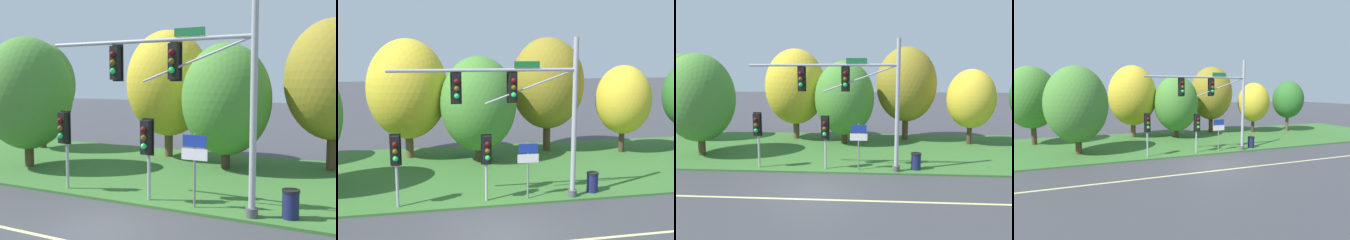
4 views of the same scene
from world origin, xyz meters
TOP-DOWN VIEW (x-y plane):
  - ground_plane at (0.00, 0.00)m, footprint 160.00×160.00m
  - lane_stripe at (0.00, -1.20)m, footprint 36.00×0.16m
  - grass_verge at (0.00, 8.25)m, footprint 48.00×11.50m
  - traffic_signal_mast at (1.69, 2.89)m, footprint 8.12×0.49m
  - pedestrian_signal_near_kerb at (0.01, 2.95)m, footprint 0.46×0.55m
  - pedestrian_signal_further_along at (-3.77, 2.94)m, footprint 0.46×0.55m
  - route_sign_post at (1.85, 3.02)m, footprint 0.95×0.08m
  - tree_nearest_road at (-12.30, 10.69)m, footprint 4.33×4.33m
  - tree_left_of_mast at (-8.46, 5.68)m, footprint 4.52×4.52m
  - tree_behind_signpost at (-3.47, 11.55)m, footprint 4.82×4.82m
  - tree_mid_verge at (0.60, 9.83)m, footprint 4.44×4.44m
  - tree_tall_centre at (5.36, 11.75)m, footprint 4.71×4.71m
  - tree_right_far at (9.99, 10.30)m, footprint 3.51×3.51m
  - tree_furthest_back at (14.31, 9.72)m, footprint 3.44×3.44m
  - trash_bin at (5.03, 3.31)m, footprint 0.56×0.56m

SIDE VIEW (x-z plane):
  - ground_plane at x=0.00m, z-range 0.00..0.00m
  - lane_stripe at x=0.00m, z-range 0.00..0.01m
  - grass_verge at x=0.00m, z-range 0.00..0.10m
  - trash_bin at x=5.03m, z-range 0.11..1.04m
  - route_sign_post at x=1.85m, z-range 0.55..3.11m
  - pedestrian_signal_near_kerb at x=0.01m, z-range 0.76..3.76m
  - pedestrian_signal_further_along at x=-3.77m, z-range 0.81..3.97m
  - tree_right_far at x=9.99m, z-range 0.70..6.31m
  - tree_mid_verge at x=0.60m, z-range 0.43..6.66m
  - tree_furthest_back at x=14.31m, z-range 0.86..6.70m
  - tree_left_of_mast at x=-8.46m, z-range 0.54..7.10m
  - tree_nearest_road at x=-12.30m, z-range 0.80..7.65m
  - tree_behind_signpost at x=-3.47m, z-range 0.69..7.93m
  - traffic_signal_mast at x=1.69m, z-range 0.90..7.99m
  - tree_tall_centre at x=5.36m, z-range 0.82..8.19m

